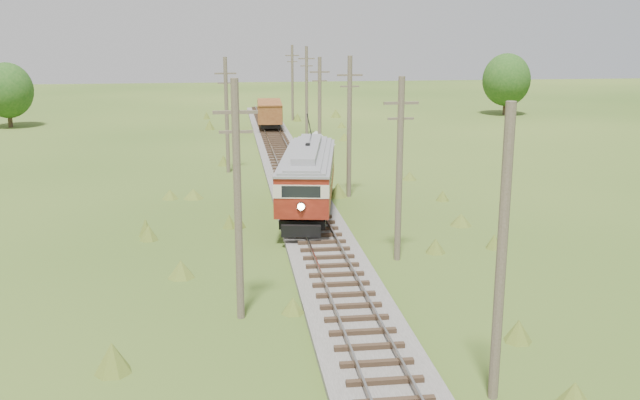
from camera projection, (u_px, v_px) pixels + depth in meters
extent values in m
cube|color=#605B54|center=(295.00, 186.00, 48.72)|extent=(3.60, 96.00, 0.25)
cube|color=#726659|center=(285.00, 181.00, 48.55)|extent=(0.08, 96.00, 0.17)
cube|color=#726659|center=(306.00, 181.00, 48.73)|extent=(0.08, 96.00, 0.17)
cube|color=#2D2116|center=(295.00, 183.00, 48.68)|extent=(2.40, 96.00, 0.16)
cube|color=black|center=(308.00, 200.00, 41.08)|extent=(4.14, 11.07, 0.44)
cube|color=maroon|center=(308.00, 184.00, 40.85)|extent=(4.71, 12.07, 1.08)
cube|color=beige|center=(308.00, 168.00, 40.64)|extent=(4.74, 12.13, 0.69)
cube|color=black|center=(308.00, 168.00, 40.64)|extent=(4.68, 11.61, 0.54)
cube|color=maroon|center=(308.00, 160.00, 40.52)|extent=(4.71, 12.07, 0.29)
cube|color=gray|center=(308.00, 154.00, 40.44)|extent=(4.78, 12.19, 0.37)
cube|color=gray|center=(308.00, 149.00, 40.37)|extent=(2.72, 8.91, 0.39)
sphere|color=#FFF2BF|center=(301.00, 207.00, 35.02)|extent=(0.35, 0.35, 0.35)
cylinder|color=black|center=(309.00, 125.00, 41.82)|extent=(0.83, 4.51, 1.89)
cylinder|color=black|center=(289.00, 221.00, 36.80)|extent=(0.25, 0.79, 0.78)
cylinder|color=black|center=(317.00, 222.00, 36.74)|extent=(0.25, 0.79, 0.78)
cylinder|color=black|center=(300.00, 184.00, 45.44)|extent=(0.25, 0.79, 0.78)
cylinder|color=black|center=(323.00, 184.00, 45.39)|extent=(0.25, 0.79, 0.78)
cube|color=black|center=(270.00, 122.00, 75.33)|extent=(2.18, 6.74, 0.46)
cube|color=brown|center=(270.00, 111.00, 75.06)|extent=(2.69, 7.50, 1.85)
cube|color=brown|center=(269.00, 102.00, 74.83)|extent=(2.75, 7.65, 0.11)
cylinder|color=black|center=(264.00, 125.00, 73.11)|extent=(0.14, 0.74, 0.74)
cylinder|color=black|center=(277.00, 125.00, 73.23)|extent=(0.14, 0.74, 0.74)
cylinder|color=black|center=(263.00, 119.00, 77.41)|extent=(0.14, 0.74, 0.74)
cylinder|color=black|center=(276.00, 119.00, 77.53)|extent=(0.14, 0.74, 0.74)
cone|color=gray|center=(316.00, 137.00, 67.29)|extent=(3.18, 3.18, 1.19)
cone|color=gray|center=(326.00, 141.00, 66.49)|extent=(1.79, 1.79, 0.70)
cylinder|color=brown|center=(501.00, 257.00, 20.17)|extent=(0.30, 0.30, 8.80)
cylinder|color=brown|center=(399.00, 171.00, 32.74)|extent=(0.30, 0.30, 8.60)
cube|color=brown|center=(401.00, 103.00, 32.01)|extent=(1.60, 0.12, 0.12)
cube|color=brown|center=(401.00, 119.00, 32.17)|extent=(1.20, 0.10, 0.10)
cylinder|color=brown|center=(349.00, 128.00, 45.20)|extent=(0.30, 0.30, 9.00)
cube|color=brown|center=(350.00, 75.00, 44.42)|extent=(1.60, 0.12, 0.12)
cube|color=brown|center=(350.00, 86.00, 44.59)|extent=(1.20, 0.10, 0.10)
cylinder|color=brown|center=(320.00, 109.00, 57.77)|extent=(0.30, 0.30, 8.40)
cube|color=brown|center=(320.00, 72.00, 57.06)|extent=(1.60, 0.12, 0.12)
cube|color=brown|center=(320.00, 81.00, 57.22)|extent=(1.20, 0.10, 0.10)
cylinder|color=brown|center=(307.00, 92.00, 70.28)|extent=(0.30, 0.30, 8.90)
cube|color=brown|center=(306.00, 59.00, 69.51)|extent=(1.60, 0.12, 0.12)
cube|color=brown|center=(307.00, 66.00, 69.68)|extent=(1.20, 0.10, 0.10)
cylinder|color=brown|center=(292.00, 83.00, 82.80)|extent=(0.30, 0.30, 8.70)
cube|color=brown|center=(292.00, 55.00, 82.06)|extent=(1.60, 0.12, 0.12)
cube|color=brown|center=(292.00, 62.00, 82.22)|extent=(1.20, 0.10, 0.10)
cylinder|color=brown|center=(238.00, 203.00, 25.97)|extent=(0.30, 0.30, 9.00)
cube|color=brown|center=(235.00, 112.00, 25.18)|extent=(1.60, 0.12, 0.12)
cube|color=brown|center=(236.00, 132.00, 25.35)|extent=(1.20, 0.10, 0.10)
cylinder|color=brown|center=(227.00, 116.00, 52.95)|extent=(0.30, 0.30, 8.60)
cube|color=brown|center=(225.00, 73.00, 52.21)|extent=(1.60, 0.12, 0.12)
cube|color=brown|center=(226.00, 83.00, 52.38)|extent=(1.20, 0.10, 0.10)
cylinder|color=#38281C|center=(10.00, 117.00, 77.69)|extent=(0.50, 0.50, 2.34)
ellipsoid|color=#1A4615|center=(7.00, 90.00, 77.01)|extent=(5.46, 5.46, 6.01)
cylinder|color=#38281C|center=(505.00, 105.00, 88.85)|extent=(0.50, 0.50, 2.52)
ellipsoid|color=#1A4615|center=(506.00, 80.00, 88.12)|extent=(5.88, 5.88, 6.47)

